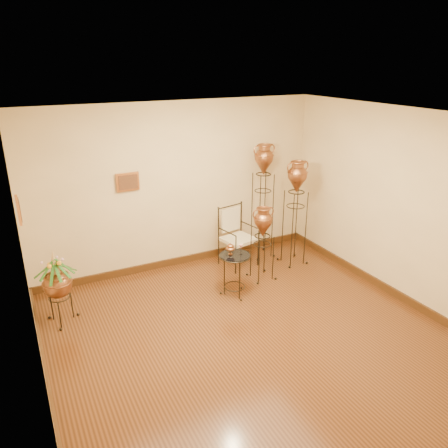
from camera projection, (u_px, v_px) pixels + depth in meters
name	position (u px, v px, depth m)	size (l,w,h in m)	color
ground	(252.00, 337.00, 5.70)	(5.00, 5.00, 0.00)	#5D3216
room_shell	(255.00, 212.00, 5.09)	(5.02, 5.02, 2.81)	beige
amphora_tall	(263.00, 200.00, 7.71)	(0.51, 0.51, 2.08)	black
amphora_mid	(295.00, 212.00, 7.47)	(0.53, 0.53, 1.85)	black
amphora_short	(262.00, 243.00, 7.03)	(0.47, 0.47, 1.25)	black
planter_urn	(57.00, 281.00, 5.82)	(0.68, 0.68, 1.11)	black
armchair	(239.00, 237.00, 7.52)	(0.68, 0.65, 1.05)	black
side_table	(235.00, 274.00, 6.61)	(0.57, 0.57, 0.85)	black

